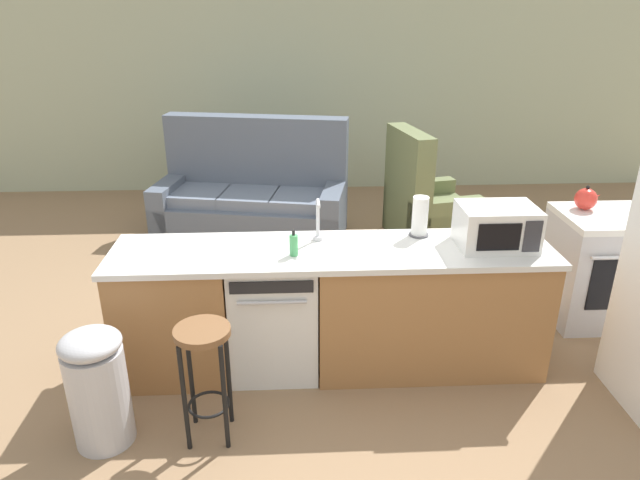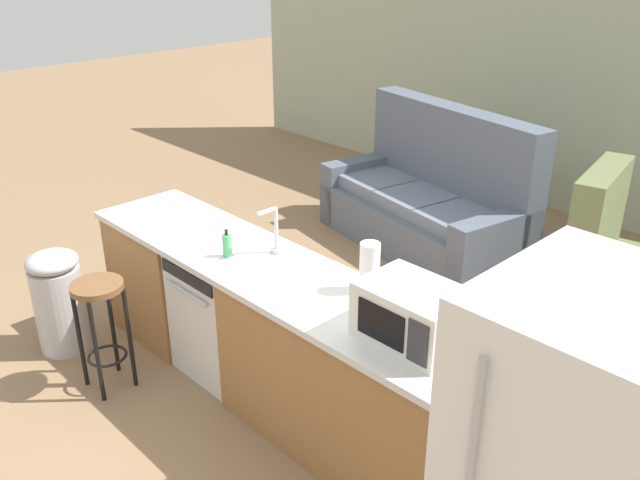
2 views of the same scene
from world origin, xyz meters
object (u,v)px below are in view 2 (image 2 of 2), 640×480
Objects in this scene: couch at (431,205)px; armchair at (615,286)px; microwave at (413,314)px; bar_stool at (101,313)px; paper_towel_roll at (370,268)px; trash_bin at (59,300)px; soap_bottle at (227,245)px; dishwasher at (229,311)px.

couch reaches higher than armchair.
microwave is 0.23× the size of couch.
bar_stool is at bearing -91.59° from couch.
paper_towel_roll reaches higher than bar_stool.
bar_stool is 0.64m from trash_bin.
couch is at bearing 99.38° from soap_bottle.
armchair reaches higher than soap_bottle.
bar_stool is at bearing -159.62° from microwave.
armchair is at bearing 88.46° from microwave.
bar_stool and trash_bin have the same top height.
microwave is 2.66m from trash_bin.
paper_towel_roll is 1.73m from bar_stool.
soap_bottle is at bearing -161.50° from paper_towel_roll.
armchair is at bearing 75.70° from paper_towel_roll.
couch is (-0.43, 2.60, -0.58)m from soap_bottle.
dishwasher is 4.77× the size of soap_bottle.
paper_towel_roll is at bearing 18.50° from soap_bottle.
trash_bin is 3.92m from armchair.
dishwasher is 1.22m from trash_bin.
dishwasher is at bearing -124.14° from armchair.
dishwasher is 1.61m from microwave.
dishwasher is 2.53m from couch.
paper_towel_roll is at bearing 155.84° from microwave.
microwave reaches higher than dishwasher.
dishwasher is 1.14× the size of bar_stool.
soap_bottle is 0.91m from bar_stool.
armchair reaches higher than bar_stool.
trash_bin is at bearing -151.45° from soap_bottle.
couch is at bearing 96.51° from dishwasher.
couch is (-1.77, 2.52, -0.65)m from microwave.
microwave is at bearing 20.38° from bar_stool.
microwave is (1.49, -0.00, 0.62)m from dishwasher.
microwave is 2.39m from armchair.
soap_bottle is 0.24× the size of trash_bin.
bar_stool is at bearing 1.06° from trash_bin.
paper_towel_roll is at bearing 11.55° from dishwasher.
paper_towel_roll is (-0.47, 0.21, -0.00)m from microwave.
paper_towel_roll is 2.31m from trash_bin.
paper_towel_roll is at bearing -104.30° from armchair.
microwave is at bearing -54.86° from couch.
soap_bottle is 0.15× the size of armchair.
paper_towel_roll is at bearing 32.86° from bar_stool.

